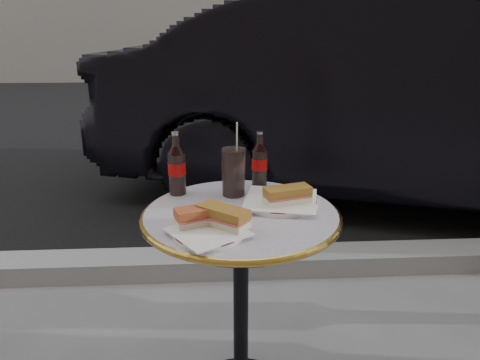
{
  "coord_description": "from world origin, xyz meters",
  "views": [
    {
      "loc": [
        -0.08,
        -1.33,
        1.3
      ],
      "look_at": [
        0.0,
        0.05,
        0.82
      ],
      "focal_mm": 35.0,
      "sensor_mm": 36.0,
      "label": 1
    }
  ],
  "objects": [
    {
      "name": "bistro_table",
      "position": [
        0.0,
        0.0,
        0.37
      ],
      "size": [
        0.62,
        0.62,
        0.73
      ],
      "primitive_type": null,
      "color": "#BAB2C4",
      "rests_on": "ground"
    },
    {
      "name": "sandwich_left_b",
      "position": [
        -0.06,
        -0.12,
        0.77
      ],
      "size": [
        0.16,
        0.15,
        0.05
      ],
      "primitive_type": "cube",
      "rotation": [
        0.0,
        0.0,
        -0.67
      ],
      "color": "olive",
      "rests_on": "plate_left"
    },
    {
      "name": "curb",
      "position": [
        0.0,
        0.9,
        0.05
      ],
      "size": [
        40.0,
        0.2,
        0.12
      ],
      "primitive_type": "cube",
      "color": "gray",
      "rests_on": "ground"
    },
    {
      "name": "cola_glass",
      "position": [
        -0.02,
        0.15,
        0.81
      ],
      "size": [
        0.1,
        0.1,
        0.16
      ],
      "primitive_type": "cylinder",
      "rotation": [
        0.0,
        0.0,
        -0.35
      ],
      "color": "black",
      "rests_on": "bistro_table"
    },
    {
      "name": "plate_right",
      "position": [
        0.13,
        0.06,
        0.74
      ],
      "size": [
        0.31,
        0.31,
        0.01
      ],
      "primitive_type": "cylinder",
      "rotation": [
        0.0,
        0.0,
        -0.4
      ],
      "color": "white",
      "rests_on": "bistro_table"
    },
    {
      "name": "cola_bottle_right",
      "position": [
        0.08,
        0.23,
        0.83
      ],
      "size": [
        0.07,
        0.07,
        0.2
      ],
      "primitive_type": null,
      "rotation": [
        0.0,
        0.0,
        0.19
      ],
      "color": "black",
      "rests_on": "bistro_table"
    },
    {
      "name": "sandwich_left_a",
      "position": [
        -0.12,
        -0.11,
        0.77
      ],
      "size": [
        0.15,
        0.11,
        0.05
      ],
      "primitive_type": "cube",
      "rotation": [
        0.0,
        0.0,
        0.35
      ],
      "color": "#AC4F2B",
      "rests_on": "plate_left"
    },
    {
      "name": "plate_left",
      "position": [
        -0.1,
        -0.16,
        0.74
      ],
      "size": [
        0.26,
        0.26,
        0.01
      ],
      "primitive_type": "cylinder",
      "rotation": [
        0.0,
        0.0,
        0.41
      ],
      "color": "white",
      "rests_on": "bistro_table"
    },
    {
      "name": "cola_bottle_left",
      "position": [
        -0.21,
        0.17,
        0.84
      ],
      "size": [
        0.08,
        0.08,
        0.22
      ],
      "primitive_type": null,
      "rotation": [
        0.0,
        0.0,
        0.36
      ],
      "color": "black",
      "rests_on": "bistro_table"
    },
    {
      "name": "asphalt_road",
      "position": [
        0.0,
        5.0,
        0.0
      ],
      "size": [
        40.0,
        8.0,
        0.0
      ],
      "primitive_type": "cube",
      "color": "black",
      "rests_on": "ground"
    },
    {
      "name": "parked_car",
      "position": [
        1.39,
        1.99,
        0.75
      ],
      "size": [
        2.84,
        4.8,
        1.49
      ],
      "primitive_type": "imported",
      "rotation": [
        0.0,
        0.0,
        1.27
      ],
      "color": "black",
      "rests_on": "ground"
    },
    {
      "name": "sandwich_right",
      "position": [
        0.15,
        0.03,
        0.77
      ],
      "size": [
        0.16,
        0.11,
        0.05
      ],
      "primitive_type": "cube",
      "rotation": [
        0.0,
        0.0,
        0.28
      ],
      "color": "#8D5F24",
      "rests_on": "plate_right"
    }
  ]
}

